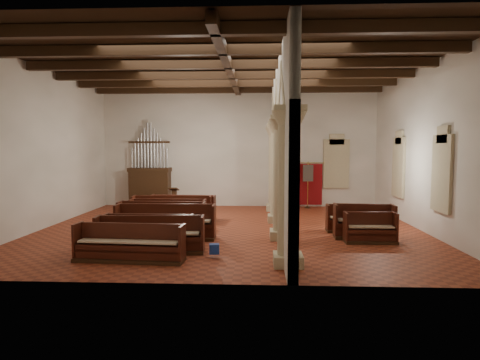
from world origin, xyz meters
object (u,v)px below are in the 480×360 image
(nave_pew_0, at_px, (129,249))
(pipe_organ, at_px, (150,180))
(lectern, at_px, (174,201))
(processional_banner, at_px, (308,192))
(aisle_pew_0, at_px, (370,232))

(nave_pew_0, bearing_deg, pipe_organ, 105.82)
(lectern, height_order, processional_banner, processional_banner)
(aisle_pew_0, bearing_deg, nave_pew_0, -161.81)
(processional_banner, bearing_deg, aisle_pew_0, -93.84)
(processional_banner, relative_size, nave_pew_0, 0.78)
(pipe_organ, height_order, aisle_pew_0, pipe_organ)
(lectern, distance_m, aisle_pew_0, 9.92)
(pipe_organ, relative_size, aisle_pew_0, 2.69)
(nave_pew_0, height_order, aisle_pew_0, nave_pew_0)
(pipe_organ, distance_m, lectern, 2.02)
(pipe_organ, xyz_separation_m, nave_pew_0, (2.08, -9.78, -1.04))
(nave_pew_0, distance_m, aisle_pew_0, 7.42)
(processional_banner, relative_size, aisle_pew_0, 1.43)
(pipe_organ, distance_m, processional_banner, 8.03)
(pipe_organ, bearing_deg, processional_banner, -0.47)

